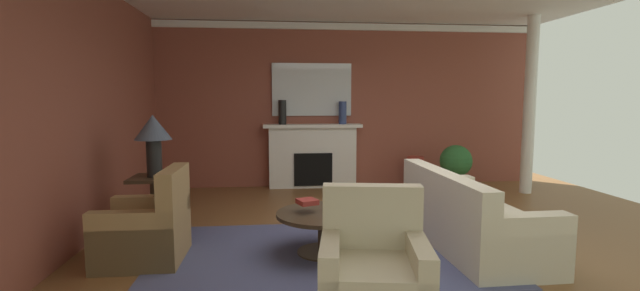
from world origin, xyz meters
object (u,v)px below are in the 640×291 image
(fireplace, at_px, (313,157))
(mantel_mirror, at_px, (312,90))
(coffee_table, at_px, (323,223))
(table_lamp, at_px, (153,133))
(vase_mantel_right, at_px, (343,113))
(sofa, at_px, (468,221))
(vase_mantel_left, at_px, (282,112))
(side_table, at_px, (156,201))
(armchair_facing_fireplace, at_px, (374,275))
(vase_tall_corner, at_px, (415,172))
(armchair_near_window, at_px, (147,231))
(potted_plant, at_px, (456,164))

(fireplace, bearing_deg, mantel_mirror, 90.00)
(mantel_mirror, height_order, coffee_table, mantel_mirror)
(table_lamp, height_order, vase_mantel_right, vase_mantel_right)
(mantel_mirror, distance_m, sofa, 4.14)
(mantel_mirror, bearing_deg, vase_mantel_left, -162.82)
(sofa, height_order, table_lamp, table_lamp)
(table_lamp, xyz_separation_m, vase_mantel_left, (1.61, 2.50, 0.17))
(vase_mantel_right, bearing_deg, side_table, -137.23)
(fireplace, height_order, armchair_facing_fireplace, fireplace)
(mantel_mirror, relative_size, side_table, 2.09)
(vase_tall_corner, bearing_deg, sofa, -97.94)
(armchair_near_window, bearing_deg, table_lamp, 99.25)
(vase_mantel_right, bearing_deg, mantel_mirror, 162.82)
(fireplace, height_order, potted_plant, fireplace)
(coffee_table, bearing_deg, armchair_facing_fireplace, -80.18)
(armchair_facing_fireplace, bearing_deg, vase_tall_corner, 68.06)
(coffee_table, bearing_deg, side_table, 154.00)
(armchair_near_window, xyz_separation_m, vase_mantel_left, (1.45, 3.47, 1.09))
(side_table, bearing_deg, vase_tall_corner, 29.27)
(fireplace, height_order, sofa, fireplace)
(coffee_table, relative_size, vase_tall_corner, 1.71)
(armchair_facing_fireplace, bearing_deg, fireplace, 90.39)
(armchair_facing_fireplace, relative_size, table_lamp, 1.27)
(fireplace, relative_size, armchair_facing_fireplace, 1.89)
(side_table, bearing_deg, coffee_table, -26.00)
(fireplace, relative_size, vase_mantel_left, 4.07)
(table_lamp, xyz_separation_m, vase_mantel_right, (2.71, 2.50, 0.16))
(armchair_facing_fireplace, bearing_deg, sofa, 44.88)
(coffee_table, height_order, vase_mantel_right, vase_mantel_right)
(side_table, relative_size, vase_mantel_left, 1.58)
(table_lamp, distance_m, potted_plant, 5.04)
(armchair_facing_fireplace, height_order, table_lamp, table_lamp)
(side_table, bearing_deg, sofa, -14.23)
(coffee_table, xyz_separation_m, potted_plant, (2.66, 2.82, 0.16))
(table_lamp, bearing_deg, coffee_table, -26.00)
(mantel_mirror, height_order, potted_plant, mantel_mirror)
(armchair_facing_fireplace, xyz_separation_m, potted_plant, (2.43, 4.16, 0.19))
(sofa, bearing_deg, potted_plant, 69.41)
(vase_mantel_left, bearing_deg, vase_mantel_right, 0.00)
(sofa, relative_size, vase_mantel_left, 4.80)
(coffee_table, bearing_deg, potted_plant, 46.62)
(side_table, distance_m, vase_tall_corner, 4.61)
(table_lamp, distance_m, vase_mantel_right, 3.69)
(mantel_mirror, distance_m, armchair_facing_fireplace, 5.19)
(armchair_near_window, distance_m, potted_plant, 5.29)
(sofa, bearing_deg, vase_mantel_right, 104.36)
(mantel_mirror, distance_m, side_table, 3.71)
(table_lamp, bearing_deg, mantel_mirror, 51.11)
(fireplace, relative_size, mantel_mirror, 1.23)
(armchair_near_window, height_order, vase_tall_corner, armchair_near_window)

